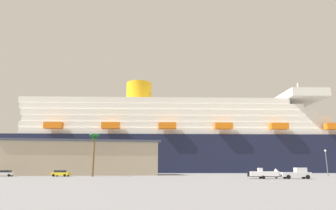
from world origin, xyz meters
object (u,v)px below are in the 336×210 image
object	(u,v)px
small_boat_on_trailer	(267,174)
parked_car_white_van	(4,173)
parked_car_yellow_taxi	(61,173)
palm_tree	(94,142)
street_lamp	(326,159)
cruise_ship	(192,143)
pickup_truck	(297,174)

from	to	relation	value
small_boat_on_trailer	parked_car_white_van	bearing A→B (deg)	160.39
small_boat_on_trailer	parked_car_yellow_taxi	bearing A→B (deg)	155.97
small_boat_on_trailer	parked_car_yellow_taxi	xyz separation A→B (m)	(-45.77, 20.40, -0.13)
palm_tree	parked_car_white_van	world-z (taller)	palm_tree
small_boat_on_trailer	parked_car_white_van	xyz separation A→B (m)	(-60.10, 21.42, -0.13)
street_lamp	parked_car_white_van	size ratio (longest dim) A/B	1.43
parked_car_yellow_taxi	street_lamp	bearing A→B (deg)	-1.74
cruise_ship	parked_car_white_van	world-z (taller)	cruise_ship
cruise_ship	parked_car_yellow_taxi	bearing A→B (deg)	-123.11
palm_tree	parked_car_yellow_taxi	bearing A→B (deg)	177.86
parked_car_white_van	cruise_ship	bearing A→B (deg)	48.95
cruise_ship	parked_car_yellow_taxi	distance (m)	84.29
small_boat_on_trailer	palm_tree	size ratio (longest dim) A/B	0.69
pickup_truck	small_boat_on_trailer	xyz separation A→B (m)	(-5.85, 0.70, -0.08)
parked_car_white_van	palm_tree	bearing A→B (deg)	-3.36
pickup_truck	parked_car_yellow_taxi	size ratio (longest dim) A/B	1.21
parked_car_yellow_taxi	small_boat_on_trailer	bearing A→B (deg)	-24.03
palm_tree	parked_car_yellow_taxi	xyz separation A→B (m)	(-8.03, 0.30, -7.88)
pickup_truck	street_lamp	xyz separation A→B (m)	(18.80, 18.97, 3.61)
street_lamp	parked_car_white_van	world-z (taller)	street_lamp
cruise_ship	street_lamp	bearing A→B (deg)	-70.79
palm_tree	parked_car_yellow_taxi	distance (m)	11.25
small_boat_on_trailer	pickup_truck	bearing A→B (deg)	-6.85
cruise_ship	small_boat_on_trailer	bearing A→B (deg)	-89.77
pickup_truck	palm_tree	bearing A→B (deg)	154.49
palm_tree	street_lamp	xyz separation A→B (m)	(62.39, -1.84, -4.06)
cruise_ship	pickup_truck	xyz separation A→B (m)	(6.21, -90.74, -13.74)
pickup_truck	parked_car_white_van	distance (m)	69.57
street_lamp	cruise_ship	bearing A→B (deg)	109.21
pickup_truck	parked_car_white_van	size ratio (longest dim) A/B	1.18
cruise_ship	parked_car_yellow_taxi	size ratio (longest dim) A/B	46.15
cruise_ship	parked_car_yellow_taxi	xyz separation A→B (m)	(-45.41, -69.63, -13.95)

